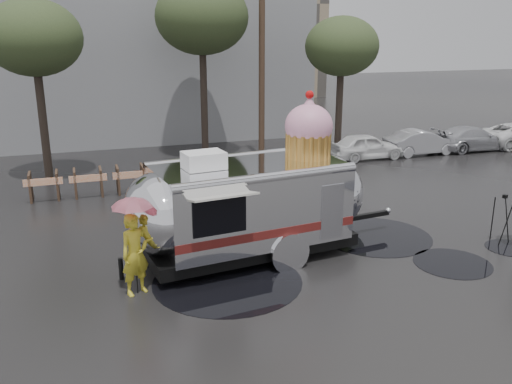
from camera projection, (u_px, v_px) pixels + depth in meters
name	position (u px, v px, depth m)	size (l,w,h in m)	color
ground	(359.00, 294.00, 12.38)	(120.00, 120.00, 0.00)	black
puddles	(397.00, 267.00, 13.79)	(12.01, 8.44, 0.01)	black
grey_building	(98.00, 18.00, 31.09)	(22.00, 12.00, 13.00)	slate
utility_pole	(262.00, 57.00, 24.54)	(1.60, 0.28, 9.00)	#473323
tree_left	(34.00, 39.00, 20.48)	(3.64, 3.64, 6.95)	#382D26
tree_mid	(202.00, 18.00, 24.19)	(4.20, 4.20, 8.03)	#382D26
tree_right	(342.00, 47.00, 24.58)	(3.36, 3.36, 6.42)	#382D26
barricade_row	(88.00, 182.00, 19.58)	(4.30, 0.80, 1.00)	#473323
parked_cars	(452.00, 138.00, 26.68)	(13.20, 1.90, 1.50)	silver
airstream_trailer	(252.00, 200.00, 14.11)	(8.10, 3.68, 4.38)	silver
person_left	(135.00, 254.00, 12.16)	(0.69, 0.46, 1.91)	gold
umbrella_pink	(132.00, 213.00, 11.88)	(1.13, 1.13, 2.32)	pink
tripod	(503.00, 215.00, 15.14)	(0.58, 0.57, 1.43)	black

